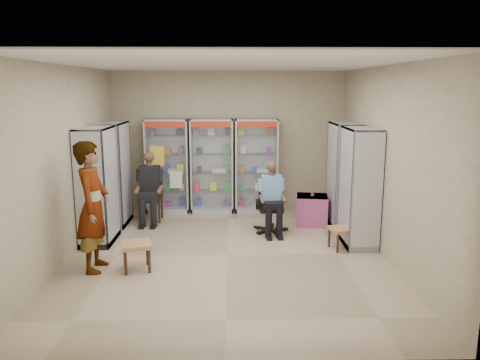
{
  "coord_description": "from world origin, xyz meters",
  "views": [
    {
      "loc": [
        0.08,
        -7.17,
        2.66
      ],
      "look_at": [
        0.21,
        0.7,
        1.09
      ],
      "focal_mm": 35.0,
      "sensor_mm": 36.0,
      "label": 1
    }
  ],
  "objects_px": {
    "wooden_chair": "(151,198)",
    "cabinet_left_far": "(113,174)",
    "woven_stool_b": "(137,256)",
    "cabinet_back_left": "(168,166)",
    "office_chair": "(271,206)",
    "pink_trunk": "(312,210)",
    "woven_stool_a": "(341,238)",
    "standing_man": "(93,207)",
    "cabinet_right_far": "(344,175)",
    "cabinet_back_right": "(256,166)",
    "cabinet_back_mid": "(212,166)",
    "cabinet_right_near": "(359,187)",
    "seated_shopkeeper": "(271,200)",
    "cabinet_left_near": "(97,186)"
  },
  "relations": [
    {
      "from": "cabinet_back_mid",
      "to": "cabinet_left_far",
      "type": "xyz_separation_m",
      "value": [
        -1.88,
        -0.93,
        0.0
      ]
    },
    {
      "from": "pink_trunk",
      "to": "woven_stool_b",
      "type": "xyz_separation_m",
      "value": [
        -2.98,
        -2.3,
        -0.08
      ]
    },
    {
      "from": "cabinet_right_far",
      "to": "woven_stool_b",
      "type": "height_order",
      "value": "cabinet_right_far"
    },
    {
      "from": "cabinet_back_right",
      "to": "pink_trunk",
      "type": "xyz_separation_m",
      "value": [
        1.05,
        -1.03,
        -0.71
      ]
    },
    {
      "from": "cabinet_back_mid",
      "to": "office_chair",
      "type": "distance_m",
      "value": 1.95
    },
    {
      "from": "wooden_chair",
      "to": "standing_man",
      "type": "distance_m",
      "value": 2.64
    },
    {
      "from": "cabinet_back_mid",
      "to": "standing_man",
      "type": "height_order",
      "value": "cabinet_back_mid"
    },
    {
      "from": "office_chair",
      "to": "woven_stool_b",
      "type": "height_order",
      "value": "office_chair"
    },
    {
      "from": "seated_shopkeeper",
      "to": "woven_stool_a",
      "type": "xyz_separation_m",
      "value": [
        1.11,
        -0.93,
        -0.44
      ]
    },
    {
      "from": "pink_trunk",
      "to": "woven_stool_b",
      "type": "relative_size",
      "value": 1.43
    },
    {
      "from": "wooden_chair",
      "to": "seated_shopkeeper",
      "type": "height_order",
      "value": "seated_shopkeeper"
    },
    {
      "from": "woven_stool_a",
      "to": "woven_stool_b",
      "type": "height_order",
      "value": "woven_stool_b"
    },
    {
      "from": "cabinet_back_left",
      "to": "standing_man",
      "type": "bearing_deg",
      "value": -101.04
    },
    {
      "from": "cabinet_left_near",
      "to": "seated_shopkeeper",
      "type": "distance_m",
      "value": 3.08
    },
    {
      "from": "cabinet_left_far",
      "to": "woven_stool_a",
      "type": "xyz_separation_m",
      "value": [
        4.13,
        -1.55,
        -0.82
      ]
    },
    {
      "from": "cabinet_back_mid",
      "to": "cabinet_right_far",
      "type": "xyz_separation_m",
      "value": [
        2.58,
        -1.13,
        0.0
      ]
    },
    {
      "from": "cabinet_right_near",
      "to": "pink_trunk",
      "type": "xyz_separation_m",
      "value": [
        -0.58,
        1.2,
        -0.71
      ]
    },
    {
      "from": "cabinet_back_right",
      "to": "wooden_chair",
      "type": "bearing_deg",
      "value": -161.25
    },
    {
      "from": "woven_stool_a",
      "to": "seated_shopkeeper",
      "type": "bearing_deg",
      "value": 140.03
    },
    {
      "from": "cabinet_left_near",
      "to": "woven_stool_a",
      "type": "xyz_separation_m",
      "value": [
        4.13,
        -0.45,
        -0.82
      ]
    },
    {
      "from": "cabinet_back_mid",
      "to": "cabinet_left_near",
      "type": "relative_size",
      "value": 1.0
    },
    {
      "from": "woven_stool_a",
      "to": "standing_man",
      "type": "distance_m",
      "value": 4.0
    },
    {
      "from": "wooden_chair",
      "to": "woven_stool_b",
      "type": "distance_m",
      "value": 2.63
    },
    {
      "from": "cabinet_back_right",
      "to": "pink_trunk",
      "type": "bearing_deg",
      "value": -44.61
    },
    {
      "from": "cabinet_right_near",
      "to": "cabinet_left_near",
      "type": "xyz_separation_m",
      "value": [
        -4.46,
        0.2,
        0.0
      ]
    },
    {
      "from": "cabinet_right_far",
      "to": "cabinet_back_mid",
      "type": "bearing_deg",
      "value": 66.35
    },
    {
      "from": "cabinet_back_mid",
      "to": "woven_stool_b",
      "type": "height_order",
      "value": "cabinet_back_mid"
    },
    {
      "from": "cabinet_back_right",
      "to": "woven_stool_b",
      "type": "xyz_separation_m",
      "value": [
        -1.93,
        -3.33,
        -0.79
      ]
    },
    {
      "from": "cabinet_left_near",
      "to": "woven_stool_b",
      "type": "bearing_deg",
      "value": 34.51
    },
    {
      "from": "standing_man",
      "to": "cabinet_left_far",
      "type": "bearing_deg",
      "value": 6.75
    },
    {
      "from": "pink_trunk",
      "to": "woven_stool_a",
      "type": "xyz_separation_m",
      "value": [
        0.25,
        -1.45,
        -0.1
      ]
    },
    {
      "from": "cabinet_back_right",
      "to": "woven_stool_a",
      "type": "relative_size",
      "value": 5.43
    },
    {
      "from": "cabinet_back_right",
      "to": "cabinet_right_far",
      "type": "xyz_separation_m",
      "value": [
        1.63,
        -1.13,
        0.0
      ]
    },
    {
      "from": "pink_trunk",
      "to": "standing_man",
      "type": "height_order",
      "value": "standing_man"
    },
    {
      "from": "woven_stool_a",
      "to": "cabinet_back_right",
      "type": "bearing_deg",
      "value": 117.67
    },
    {
      "from": "cabinet_back_left",
      "to": "cabinet_back_right",
      "type": "distance_m",
      "value": 1.9
    },
    {
      "from": "cabinet_back_mid",
      "to": "office_chair",
      "type": "height_order",
      "value": "cabinet_back_mid"
    },
    {
      "from": "cabinet_back_left",
      "to": "woven_stool_a",
      "type": "height_order",
      "value": "cabinet_back_left"
    },
    {
      "from": "cabinet_right_far",
      "to": "cabinet_left_far",
      "type": "distance_m",
      "value": 4.46
    },
    {
      "from": "cabinet_right_near",
      "to": "standing_man",
      "type": "height_order",
      "value": "cabinet_right_near"
    },
    {
      "from": "woven_stool_b",
      "to": "standing_man",
      "type": "bearing_deg",
      "value": 176.67
    },
    {
      "from": "wooden_chair",
      "to": "pink_trunk",
      "type": "bearing_deg",
      "value": -5.39
    },
    {
      "from": "cabinet_left_far",
      "to": "office_chair",
      "type": "xyz_separation_m",
      "value": [
        3.02,
        -0.57,
        -0.51
      ]
    },
    {
      "from": "cabinet_back_right",
      "to": "woven_stool_b",
      "type": "bearing_deg",
      "value": -120.12
    },
    {
      "from": "cabinet_back_mid",
      "to": "cabinet_back_right",
      "type": "height_order",
      "value": "same"
    },
    {
      "from": "cabinet_back_right",
      "to": "wooden_chair",
      "type": "relative_size",
      "value": 2.13
    },
    {
      "from": "cabinet_left_far",
      "to": "woven_stool_b",
      "type": "xyz_separation_m",
      "value": [
        0.9,
        -2.4,
        -0.79
      ]
    },
    {
      "from": "woven_stool_b",
      "to": "cabinet_back_left",
      "type": "bearing_deg",
      "value": 89.42
    },
    {
      "from": "cabinet_right_near",
      "to": "wooden_chair",
      "type": "bearing_deg",
      "value": 68.36
    },
    {
      "from": "wooden_chair",
      "to": "cabinet_left_far",
      "type": "bearing_deg",
      "value": -163.61
    }
  ]
}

